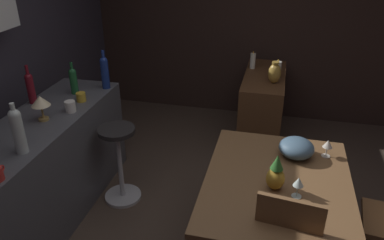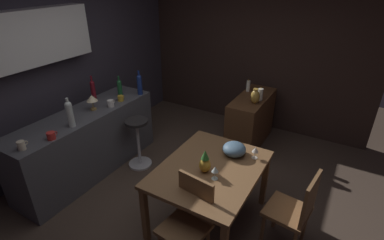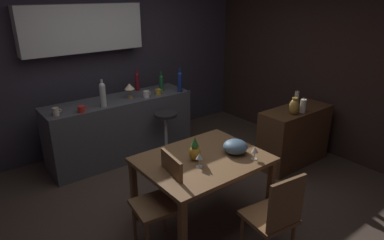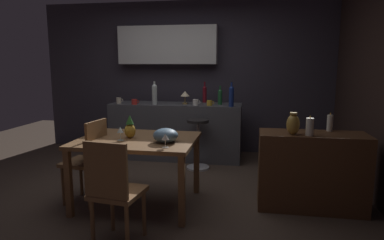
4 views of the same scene
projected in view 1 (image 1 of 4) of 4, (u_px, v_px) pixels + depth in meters
wall_side_right at (232, 15)px, 4.70m from camera, size 0.10×4.40×2.60m
dining_table at (277, 191)px, 2.58m from camera, size 1.26×0.97×0.74m
kitchen_counter at (38, 177)px, 3.06m from camera, size 2.10×0.60×0.90m
sideboard_cabinet at (262, 108)px, 4.33m from camera, size 1.10×0.44×0.82m
bar_stool at (120, 162)px, 3.37m from camera, size 0.34×0.34×0.73m
wine_glass_left at (298, 183)px, 2.34m from camera, size 0.07×0.07×0.14m
wine_glass_right at (328, 145)px, 2.77m from camera, size 0.07×0.07×0.13m
pineapple_centerpiece at (276, 175)px, 2.42m from camera, size 0.12×0.12×0.25m
fruit_bowl at (296, 148)px, 2.78m from camera, size 0.26×0.26×0.14m
wine_bottle_ruby at (30, 87)px, 3.22m from camera, size 0.07×0.07×0.34m
wine_bottle_clear at (18, 129)px, 2.48m from camera, size 0.08×0.08×0.36m
wine_bottle_green at (73, 80)px, 3.42m from camera, size 0.07×0.07×0.30m
wine_bottle_cobalt at (105, 71)px, 3.52m from camera, size 0.07×0.07×0.37m
cup_mustard at (81, 97)px, 3.30m from camera, size 0.12×0.08×0.08m
cup_white at (70, 106)px, 3.11m from camera, size 0.12×0.09×0.09m
counter_lamp at (40, 102)px, 2.92m from camera, size 0.15×0.15×0.21m
pillar_candle_tall at (277, 70)px, 4.02m from camera, size 0.08×0.08×0.21m
pillar_candle_short at (253, 61)px, 4.30m from camera, size 0.06×0.06×0.20m
vase_brass at (275, 73)px, 3.88m from camera, size 0.13×0.13×0.23m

